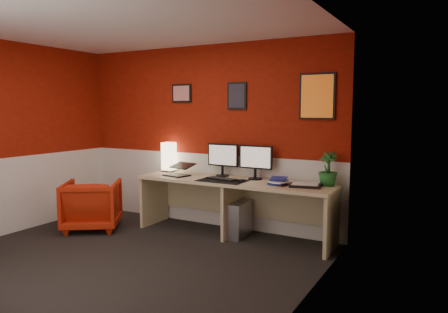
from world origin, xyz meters
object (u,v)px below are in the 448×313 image
at_px(laptop, 177,168).
at_px(monitor_right, 255,157).
at_px(desk, 233,208).
at_px(zen_tray, 305,185).
at_px(shoji_lamp, 169,158).
at_px(pc_tower, 239,219).
at_px(armchair, 92,205).
at_px(monitor_left, 222,155).
at_px(potted_plant, 328,169).

xyz_separation_m(laptop, monitor_right, (1.05, 0.26, 0.18)).
relative_size(desk, zen_tray, 7.43).
relative_size(shoji_lamp, pc_tower, 0.89).
bearing_deg(armchair, desk, 164.92).
bearing_deg(monitor_left, potted_plant, -1.02).
height_order(shoji_lamp, potted_plant, shoji_lamp).
distance_m(zen_tray, armchair, 2.88).
bearing_deg(zen_tray, shoji_lamp, 174.20).
bearing_deg(monitor_right, desk, -139.35).
bearing_deg(desk, laptop, -175.31).
bearing_deg(armchair, pc_tower, 164.80).
bearing_deg(potted_plant, monitor_right, 179.63).
bearing_deg(monitor_right, zen_tray, -14.81).
xyz_separation_m(desk, monitor_left, (-0.27, 0.21, 0.66)).
xyz_separation_m(zen_tray, potted_plant, (0.21, 0.19, 0.18)).
height_order(desk, shoji_lamp, shoji_lamp).
xyz_separation_m(laptop, pc_tower, (0.90, 0.09, -0.61)).
height_order(laptop, zen_tray, laptop).
height_order(laptop, pc_tower, laptop).
bearing_deg(monitor_right, potted_plant, -0.37).
bearing_deg(desk, pc_tower, 15.79).
height_order(laptop, monitor_right, monitor_right).
relative_size(potted_plant, pc_tower, 0.89).
distance_m(laptop, potted_plant, 2.00).
xyz_separation_m(shoji_lamp, monitor_right, (1.38, -0.02, 0.09)).
height_order(shoji_lamp, monitor_left, monitor_left).
bearing_deg(shoji_lamp, potted_plant, -0.69).
bearing_deg(shoji_lamp, zen_tray, -5.80).
distance_m(pc_tower, armchair, 2.02).
distance_m(laptop, armchair, 1.26).
bearing_deg(potted_plant, desk, -171.07).
xyz_separation_m(laptop, armchair, (-1.01, -0.57, -0.51)).
xyz_separation_m(desk, potted_plant, (1.16, 0.18, 0.56)).
bearing_deg(potted_plant, monitor_left, 178.98).
height_order(desk, armchair, desk).
relative_size(monitor_left, monitor_right, 1.00).
xyz_separation_m(monitor_right, zen_tray, (0.73, -0.19, -0.28)).
relative_size(laptop, monitor_left, 0.57).
bearing_deg(pc_tower, shoji_lamp, 167.86).
bearing_deg(zen_tray, desk, 179.74).
relative_size(laptop, zen_tray, 0.94).
bearing_deg(pc_tower, armchair, -164.30).
relative_size(monitor_left, potted_plant, 1.45).
distance_m(desk, potted_plant, 1.30).
height_order(monitor_left, potted_plant, monitor_left).
bearing_deg(monitor_right, monitor_left, 177.76).
relative_size(monitor_left, zen_tray, 1.66).
distance_m(laptop, zen_tray, 1.78).
height_order(monitor_right, potted_plant, monitor_right).
relative_size(pc_tower, armchair, 0.62).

